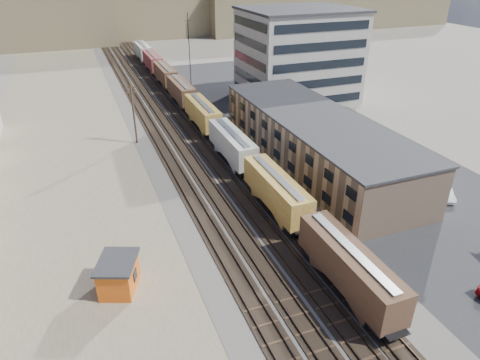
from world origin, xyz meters
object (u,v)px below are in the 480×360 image
object	(u,v)px
freight_train	(191,101)
parked_car_blue	(314,125)
parked_car_white	(444,193)
maintenance_shed	(119,275)
utility_pole_north	(134,113)

from	to	relation	value
freight_train	parked_car_blue	bearing A→B (deg)	-40.28
parked_car_white	parked_car_blue	world-z (taller)	parked_car_blue
parked_car_white	parked_car_blue	distance (m)	27.71
maintenance_shed	parked_car_blue	xyz separation A→B (m)	(37.88, 29.75, -0.86)
freight_train	utility_pole_north	size ratio (longest dim) A/B	11.97
freight_train	maintenance_shed	distance (m)	49.35
utility_pole_north	parked_car_blue	size ratio (longest dim) A/B	1.82
freight_train	maintenance_shed	size ratio (longest dim) A/B	22.71
utility_pole_north	maintenance_shed	world-z (taller)	utility_pole_north
parked_car_white	parked_car_blue	xyz separation A→B (m)	(-3.09, 27.54, 0.02)
maintenance_shed	parked_car_white	size ratio (longest dim) A/B	1.16
maintenance_shed	utility_pole_north	bearing A→B (deg)	78.28
utility_pole_north	parked_car_white	world-z (taller)	utility_pole_north
parked_car_white	freight_train	bearing A→B (deg)	141.49
maintenance_shed	freight_train	bearing A→B (deg)	66.68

